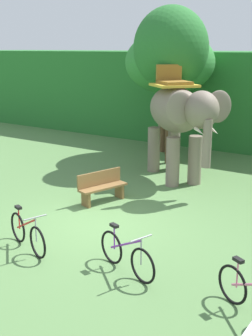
{
  "coord_description": "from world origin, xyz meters",
  "views": [
    {
      "loc": [
        6.09,
        -8.13,
        4.34
      ],
      "look_at": [
        0.21,
        1.0,
        1.3
      ],
      "focal_mm": 46.26,
      "sensor_mm": 36.0,
      "label": 1
    }
  ],
  "objects_px": {
    "tree_left": "(166,63)",
    "tree_center_right": "(170,63)",
    "bike_red": "(27,233)",
    "wooden_bench": "(102,186)",
    "tree_center": "(171,49)",
    "elephant": "(178,115)",
    "bike_purple": "(126,255)"
  },
  "relations": [
    {
      "from": "wooden_bench",
      "to": "bike_red",
      "type": "bearing_deg",
      "value": -82.7
    },
    {
      "from": "tree_center",
      "to": "bike_purple",
      "type": "relative_size",
      "value": 3.56
    },
    {
      "from": "tree_left",
      "to": "wooden_bench",
      "type": "bearing_deg",
      "value": -77.58
    },
    {
      "from": "tree_left",
      "to": "tree_center",
      "type": "relative_size",
      "value": 0.84
    },
    {
      "from": "tree_left",
      "to": "tree_center_right",
      "type": "distance_m",
      "value": 0.46
    },
    {
      "from": "tree_left",
      "to": "bike_red",
      "type": "distance_m",
      "value": 10.64
    },
    {
      "from": "elephant",
      "to": "bike_red",
      "type": "xyz_separation_m",
      "value": [
        -0.43,
        -6.52,
        -1.82
      ]
    },
    {
      "from": "wooden_bench",
      "to": "bike_purple",
      "type": "bearing_deg",
      "value": -47.5
    },
    {
      "from": "bike_red",
      "to": "wooden_bench",
      "type": "bearing_deg",
      "value": 97.3
    },
    {
      "from": "tree_left",
      "to": "bike_purple",
      "type": "xyz_separation_m",
      "value": [
        4.26,
        -9.61,
        -3.34
      ]
    },
    {
      "from": "bike_purple",
      "to": "wooden_bench",
      "type": "relative_size",
      "value": 1.05
    },
    {
      "from": "tree_left",
      "to": "tree_center",
      "type": "distance_m",
      "value": 1.99
    },
    {
      "from": "bike_red",
      "to": "wooden_bench",
      "type": "relative_size",
      "value": 1.05
    },
    {
      "from": "tree_center",
      "to": "wooden_bench",
      "type": "bearing_deg",
      "value": -85.44
    },
    {
      "from": "bike_purple",
      "to": "wooden_bench",
      "type": "xyz_separation_m",
      "value": [
        -2.83,
        3.09,
        0.09
      ]
    },
    {
      "from": "elephant",
      "to": "wooden_bench",
      "type": "distance_m",
      "value": 3.66
    },
    {
      "from": "bike_red",
      "to": "wooden_bench",
      "type": "height_order",
      "value": "bike_red"
    },
    {
      "from": "tree_center_right",
      "to": "bike_purple",
      "type": "distance_m",
      "value": 10.64
    },
    {
      "from": "tree_center",
      "to": "elephant",
      "type": "distance_m",
      "value": 3.03
    },
    {
      "from": "bike_purple",
      "to": "tree_center_right",
      "type": "bearing_deg",
      "value": 112.83
    },
    {
      "from": "tree_left",
      "to": "tree_center_right",
      "type": "bearing_deg",
      "value": -41.13
    },
    {
      "from": "tree_center_right",
      "to": "tree_center",
      "type": "xyz_separation_m",
      "value": [
        0.7,
        -1.3,
        0.54
      ]
    },
    {
      "from": "tree_center_right",
      "to": "bike_red",
      "type": "height_order",
      "value": "tree_center_right"
    },
    {
      "from": "tree_left",
      "to": "wooden_bench",
      "type": "height_order",
      "value": "tree_left"
    },
    {
      "from": "bike_red",
      "to": "wooden_bench",
      "type": "distance_m",
      "value": 3.44
    },
    {
      "from": "tree_left",
      "to": "bike_red",
      "type": "xyz_separation_m",
      "value": [
        1.87,
        -9.93,
        -3.34
      ]
    },
    {
      "from": "bike_purple",
      "to": "wooden_bench",
      "type": "bearing_deg",
      "value": 132.5
    },
    {
      "from": "elephant",
      "to": "bike_purple",
      "type": "relative_size",
      "value": 2.33
    },
    {
      "from": "bike_purple",
      "to": "elephant",
      "type": "bearing_deg",
      "value": 107.53
    },
    {
      "from": "elephant",
      "to": "tree_left",
      "type": "bearing_deg",
      "value": 124.09
    },
    {
      "from": "tree_left",
      "to": "bike_red",
      "type": "relative_size",
      "value": 3.0
    },
    {
      "from": "tree_center_right",
      "to": "bike_red",
      "type": "xyz_separation_m",
      "value": [
        1.52,
        -9.63,
        -3.36
      ]
    }
  ]
}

